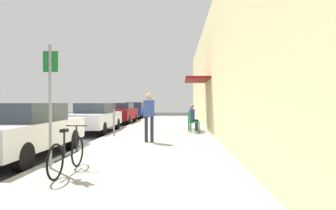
# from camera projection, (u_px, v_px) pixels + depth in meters

# --- Properties ---
(ground_plane) EXTENTS (60.00, 60.00, 0.00)m
(ground_plane) POSITION_uv_depth(u_px,v_px,m) (92.00, 144.00, 9.73)
(ground_plane) COLOR #2D2D30
(sidewalk_slab) EXTENTS (4.50, 32.00, 0.12)m
(sidewalk_slab) POSITION_uv_depth(u_px,v_px,m) (159.00, 136.00, 11.63)
(sidewalk_slab) COLOR #9E9B93
(sidewalk_slab) RESTS_ON ground_plane
(building_facade) EXTENTS (1.40, 32.00, 5.78)m
(building_facade) POSITION_uv_depth(u_px,v_px,m) (216.00, 70.00, 11.52)
(building_facade) COLOR beige
(building_facade) RESTS_ON ground_plane
(parked_car_0) EXTENTS (1.80, 4.40, 1.49)m
(parked_car_0) POSITION_uv_depth(u_px,v_px,m) (24.00, 130.00, 7.37)
(parked_car_0) COLOR silver
(parked_car_0) RESTS_ON ground_plane
(parked_car_1) EXTENTS (1.80, 4.40, 1.47)m
(parked_car_1) POSITION_uv_depth(u_px,v_px,m) (95.00, 117.00, 13.57)
(parked_car_1) COLOR silver
(parked_car_1) RESTS_ON ground_plane
(parked_car_2) EXTENTS (1.80, 4.40, 1.46)m
(parked_car_2) POSITION_uv_depth(u_px,v_px,m) (121.00, 113.00, 19.60)
(parked_car_2) COLOR maroon
(parked_car_2) RESTS_ON ground_plane
(parked_car_3) EXTENTS (1.80, 4.40, 1.50)m
(parked_car_3) POSITION_uv_depth(u_px,v_px,m) (135.00, 110.00, 25.95)
(parked_car_3) COLOR navy
(parked_car_3) RESTS_ON ground_plane
(parked_car_4) EXTENTS (1.80, 4.40, 1.39)m
(parked_car_4) POSITION_uv_depth(u_px,v_px,m) (144.00, 109.00, 32.14)
(parked_car_4) COLOR #A58433
(parked_car_4) RESTS_ON ground_plane
(parking_meter) EXTENTS (0.12, 0.10, 1.32)m
(parking_meter) POSITION_uv_depth(u_px,v_px,m) (114.00, 118.00, 11.08)
(parking_meter) COLOR slate
(parking_meter) RESTS_ON sidewalk_slab
(street_sign) EXTENTS (0.32, 0.06, 2.60)m
(street_sign) POSITION_uv_depth(u_px,v_px,m) (50.00, 96.00, 5.72)
(street_sign) COLOR gray
(street_sign) RESTS_ON sidewalk_slab
(bicycle_0) EXTENTS (0.46, 1.71, 0.90)m
(bicycle_0) POSITION_uv_depth(u_px,v_px,m) (68.00, 155.00, 5.37)
(bicycle_0) COLOR black
(bicycle_0) RESTS_ON sidewalk_slab
(cafe_chair_0) EXTENTS (0.51, 0.51, 0.87)m
(cafe_chair_0) POSITION_uv_depth(u_px,v_px,m) (192.00, 122.00, 12.48)
(cafe_chair_0) COLOR #14592D
(cafe_chair_0) RESTS_ON sidewalk_slab
(cafe_chair_1) EXTENTS (0.52, 0.52, 0.87)m
(cafe_chair_1) POSITION_uv_depth(u_px,v_px,m) (192.00, 120.00, 13.37)
(cafe_chair_1) COLOR #14592D
(cafe_chair_1) RESTS_ON sidewalk_slab
(seated_patron_1) EXTENTS (0.49, 0.43, 1.29)m
(seated_patron_1) POSITION_uv_depth(u_px,v_px,m) (193.00, 116.00, 13.38)
(seated_patron_1) COLOR #232838
(seated_patron_1) RESTS_ON sidewalk_slab
(cafe_chair_2) EXTENTS (0.48, 0.48, 0.87)m
(cafe_chair_2) POSITION_uv_depth(u_px,v_px,m) (191.00, 119.00, 14.37)
(cafe_chair_2) COLOR #14592D
(cafe_chair_2) RESTS_ON sidewalk_slab
(pedestrian_standing) EXTENTS (0.36, 0.22, 1.70)m
(pedestrian_standing) POSITION_uv_depth(u_px,v_px,m) (149.00, 113.00, 9.47)
(pedestrian_standing) COLOR #232838
(pedestrian_standing) RESTS_ON sidewalk_slab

